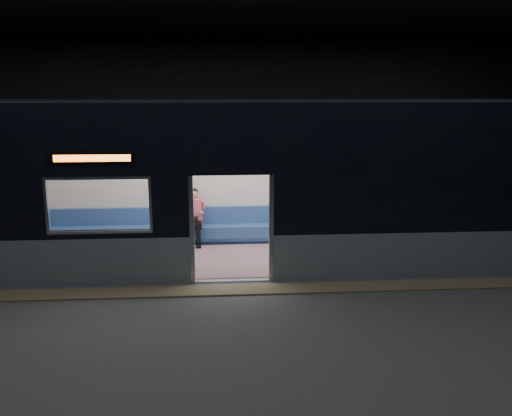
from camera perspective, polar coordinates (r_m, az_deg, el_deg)
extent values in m
cube|color=#47494C|center=(9.44, -2.32, -9.95)|extent=(24.00, 14.00, 0.01)
cube|color=black|center=(15.73, -3.24, 8.55)|extent=(24.00, 0.04, 5.00)
cube|color=black|center=(2.08, 3.70, -20.10)|extent=(24.00, 0.04, 5.00)
cube|color=#8C7F59|center=(9.94, -2.42, -8.63)|extent=(22.80, 0.50, 0.03)
cube|color=gray|center=(11.47, 22.55, -4.39)|extent=(8.30, 0.12, 0.90)
cube|color=black|center=(11.13, 23.25, 3.52)|extent=(8.30, 0.12, 2.30)
cube|color=black|center=(9.82, -2.66, 6.82)|extent=(1.40, 0.12, 1.15)
cube|color=#B7BABC|center=(10.12, -6.76, -2.30)|extent=(0.08, 0.14, 2.05)
cube|color=#B7BABC|center=(10.16, 1.61, -2.16)|extent=(0.08, 0.14, 2.05)
cube|color=black|center=(10.01, -16.85, 5.05)|extent=(1.50, 0.04, 0.18)
cube|color=orange|center=(10.00, -16.86, 5.05)|extent=(1.34, 0.03, 0.12)
cube|color=beige|center=(12.81, -2.96, 3.57)|extent=(18.00, 0.12, 3.20)
cube|color=black|center=(11.22, -2.89, 10.88)|extent=(18.00, 3.00, 0.15)
cube|color=gray|center=(11.78, -2.72, -5.16)|extent=(17.76, 2.76, 0.04)
cube|color=beige|center=(11.28, -2.84, 6.18)|extent=(17.76, 2.76, 0.10)
cube|color=#30578C|center=(12.78, -2.86, -2.67)|extent=(11.00, 0.48, 0.41)
cube|color=#30578C|center=(12.87, -2.90, -0.71)|extent=(11.00, 0.10, 0.40)
cube|color=#6C4F59|center=(11.09, -19.97, -5.85)|extent=(4.40, 0.48, 0.41)
cube|color=#6C4F59|center=(11.24, 14.56, -5.24)|extent=(4.40, 0.48, 0.41)
cylinder|color=silver|center=(10.40, -7.86, -1.10)|extent=(0.04, 0.04, 2.26)
cylinder|color=silver|center=(12.60, -7.23, 1.34)|extent=(0.04, 0.04, 2.26)
cylinder|color=silver|center=(10.44, 2.60, -0.93)|extent=(0.04, 0.04, 2.26)
cylinder|color=silver|center=(12.64, 1.41, 1.47)|extent=(0.04, 0.04, 2.26)
cylinder|color=silver|center=(12.40, -2.94, 4.90)|extent=(11.00, 0.03, 0.03)
cube|color=black|center=(12.52, -6.95, -1.76)|extent=(0.16, 0.43, 0.15)
cube|color=black|center=(12.52, -6.07, -1.74)|extent=(0.16, 0.43, 0.15)
cylinder|color=black|center=(12.40, -6.96, -3.18)|extent=(0.10, 0.10, 0.43)
cylinder|color=black|center=(12.40, -6.07, -3.17)|extent=(0.10, 0.10, 0.43)
cube|color=#EB657A|center=(12.69, -6.48, -1.47)|extent=(0.37, 0.20, 0.18)
cylinder|color=#EB657A|center=(12.64, -6.51, -0.03)|extent=(0.38, 0.38, 0.48)
sphere|color=tan|center=(12.55, -6.55, 1.46)|extent=(0.19, 0.19, 0.19)
sphere|color=black|center=(12.58, -6.55, 1.66)|extent=(0.20, 0.20, 0.20)
cube|color=black|center=(12.42, -6.70, -1.24)|extent=(0.27, 0.24, 0.12)
cube|color=white|center=(13.68, 17.19, 2.92)|extent=(0.90, 0.03, 0.58)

